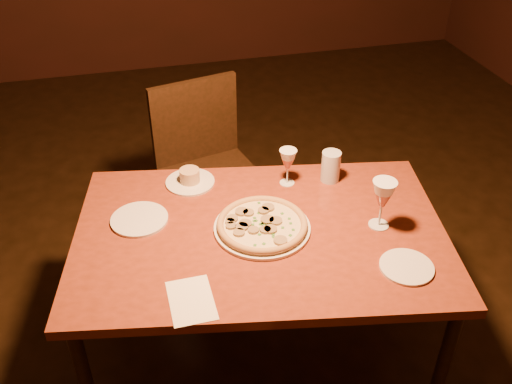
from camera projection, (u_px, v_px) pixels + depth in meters
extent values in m
cube|color=maroon|center=(260.00, 235.00, 2.14)|extent=(1.52, 1.12, 0.04)
cylinder|color=black|center=(118.00, 249.00, 2.63)|extent=(0.05, 0.05, 0.70)
cylinder|color=black|center=(440.00, 373.00, 2.07)|extent=(0.05, 0.05, 0.70)
cylinder|color=black|center=(387.00, 238.00, 2.70)|extent=(0.05, 0.05, 0.70)
cube|color=black|center=(214.00, 180.00, 2.85)|extent=(0.55, 0.55, 0.04)
cube|color=black|center=(195.00, 120.00, 2.86)|extent=(0.45, 0.13, 0.43)
cylinder|color=black|center=(197.00, 252.00, 2.79)|extent=(0.04, 0.04, 0.46)
cylinder|color=black|center=(171.00, 211.00, 3.06)|extent=(0.04, 0.04, 0.46)
cylinder|color=black|center=(263.00, 230.00, 2.93)|extent=(0.04, 0.04, 0.46)
cylinder|color=black|center=(232.00, 193.00, 3.20)|extent=(0.04, 0.04, 0.46)
cylinder|color=silver|center=(262.00, 228.00, 2.13)|extent=(0.36, 0.36, 0.01)
cylinder|color=#CDB78D|center=(262.00, 225.00, 2.12)|extent=(0.33, 0.33, 0.01)
torus|color=tan|center=(262.00, 224.00, 2.12)|extent=(0.34, 0.34, 0.03)
cylinder|color=silver|center=(190.00, 182.00, 2.38)|extent=(0.20, 0.20, 0.01)
cylinder|color=tan|center=(190.00, 176.00, 2.36)|extent=(0.08, 0.08, 0.06)
cylinder|color=#B6BEC7|center=(331.00, 166.00, 2.36)|extent=(0.08, 0.08, 0.13)
cylinder|color=silver|center=(139.00, 219.00, 2.17)|extent=(0.22, 0.22, 0.01)
cylinder|color=silver|center=(407.00, 267.00, 1.96)|extent=(0.19, 0.19, 0.01)
cube|color=white|center=(191.00, 300.00, 1.83)|extent=(0.14, 0.21, 0.00)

